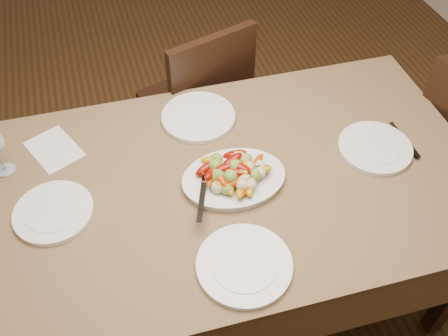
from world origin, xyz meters
TOP-DOWN VIEW (x-y plane):
  - floor at (0.00, 0.00)m, footprint 6.00×6.00m
  - dining_table at (0.21, 0.00)m, footprint 1.88×1.10m
  - chair_far at (0.28, 0.77)m, footprint 0.52×0.52m
  - serving_platter at (0.24, -0.02)m, footprint 0.36×0.27m
  - roasted_vegetables at (0.24, -0.02)m, footprint 0.29×0.20m
  - serving_spoon at (0.17, -0.05)m, footprint 0.28×0.15m
  - plate_left at (-0.38, 0.02)m, footprint 0.26×0.26m
  - plate_right at (0.78, -0.02)m, footprint 0.27×0.27m
  - plate_far at (0.20, 0.34)m, footprint 0.29×0.29m
  - plate_near at (0.16, -0.35)m, footprint 0.29×0.29m
  - menu_card at (-0.35, 0.33)m, footprint 0.22×0.25m
  - table_knife at (0.91, -0.02)m, footprint 0.02×0.20m

SIDE VIEW (x-z plane):
  - floor at x=0.00m, z-range 0.00..0.00m
  - dining_table at x=0.21m, z-range 0.00..0.76m
  - chair_far at x=0.28m, z-range 0.00..0.95m
  - menu_card at x=-0.35m, z-range 0.76..0.76m
  - table_knife at x=0.91m, z-range 0.76..0.77m
  - plate_left at x=-0.38m, z-range 0.76..0.78m
  - plate_right at x=0.78m, z-range 0.76..0.78m
  - plate_far at x=0.20m, z-range 0.76..0.78m
  - plate_near at x=0.16m, z-range 0.76..0.78m
  - serving_platter at x=0.24m, z-range 0.76..0.78m
  - serving_spoon at x=0.17m, z-range 0.79..0.82m
  - roasted_vegetables at x=0.24m, z-range 0.78..0.87m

